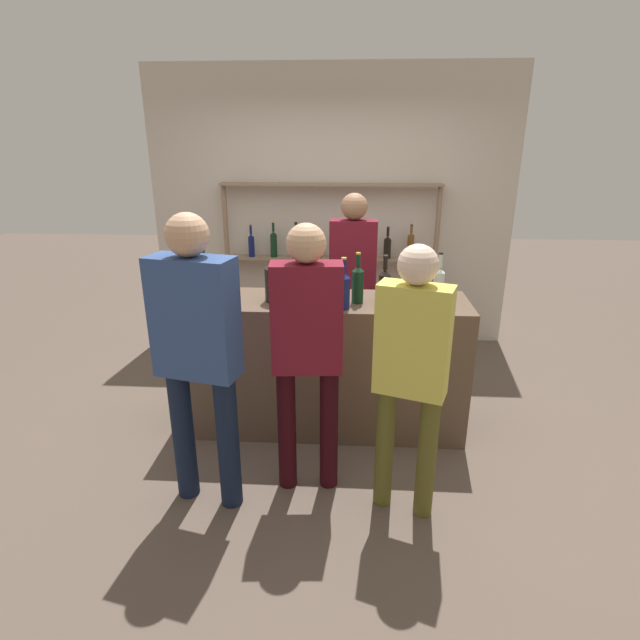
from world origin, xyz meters
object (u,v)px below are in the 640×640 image
(wine_glass, at_px, (319,281))
(customer_left, at_px, (197,344))
(counter_bottle_4, at_px, (343,289))
(counter_bottle_2, at_px, (439,283))
(server_behind_counter, at_px, (353,273))
(ice_bucket, at_px, (279,284))
(counter_bottle_5, at_px, (384,284))
(counter_bottle_1, at_px, (205,278))
(counter_bottle_3, at_px, (426,278))
(customer_right, at_px, (411,363))
(customer_center, at_px, (307,341))
(counter_bottle_0, at_px, (358,283))
(cork_jar, at_px, (325,295))

(wine_glass, bearing_deg, customer_left, -123.90)
(counter_bottle_4, bearing_deg, customer_left, -137.98)
(counter_bottle_2, bearing_deg, server_behind_counter, 128.03)
(counter_bottle_4, distance_m, ice_bucket, 0.48)
(counter_bottle_5, relative_size, wine_glass, 1.86)
(counter_bottle_1, bearing_deg, counter_bottle_4, -15.95)
(counter_bottle_1, xyz_separation_m, counter_bottle_4, (1.03, -0.29, 0.01))
(counter_bottle_2, distance_m, counter_bottle_4, 0.70)
(counter_bottle_3, relative_size, counter_bottle_5, 1.02)
(counter_bottle_3, distance_m, server_behind_counter, 0.83)
(customer_right, distance_m, customer_center, 0.61)
(counter_bottle_0, xyz_separation_m, counter_bottle_3, (0.50, 0.21, -0.01))
(wine_glass, bearing_deg, counter_bottle_4, -49.66)
(ice_bucket, relative_size, customer_center, 0.14)
(counter_bottle_2, xyz_separation_m, wine_glass, (-0.84, -0.01, -0.00))
(counter_bottle_3, bearing_deg, server_behind_counter, 130.25)
(wine_glass, bearing_deg, counter_bottle_2, 0.52)
(customer_center, bearing_deg, server_behind_counter, -14.03)
(counter_bottle_5, height_order, customer_left, customer_left)
(counter_bottle_5, bearing_deg, counter_bottle_2, 3.53)
(counter_bottle_4, bearing_deg, counter_bottle_3, 30.57)
(counter_bottle_1, height_order, server_behind_counter, server_behind_counter)
(counter_bottle_1, distance_m, customer_center, 1.19)
(counter_bottle_4, height_order, customer_center, customer_center)
(customer_center, bearing_deg, ice_bucket, 16.17)
(counter_bottle_3, height_order, wine_glass, counter_bottle_3)
(customer_right, height_order, customer_center, customer_center)
(cork_jar, distance_m, server_behind_counter, 0.96)
(cork_jar, xyz_separation_m, server_behind_counter, (0.19, 0.94, -0.09))
(counter_bottle_3, xyz_separation_m, wine_glass, (-0.77, -0.15, 0.00))
(counter_bottle_5, xyz_separation_m, cork_jar, (-0.41, -0.15, -0.04))
(counter_bottle_3, bearing_deg, counter_bottle_0, -156.75)
(wine_glass, height_order, customer_center, customer_center)
(counter_bottle_4, height_order, server_behind_counter, server_behind_counter)
(counter_bottle_0, relative_size, counter_bottle_3, 1.06)
(counter_bottle_3, xyz_separation_m, server_behind_counter, (-0.53, 0.63, -0.13))
(ice_bucket, relative_size, cork_jar, 1.41)
(counter_bottle_2, distance_m, cork_jar, 0.81)
(counter_bottle_1, xyz_separation_m, customer_right, (1.41, -1.02, -0.18))
(customer_right, bearing_deg, customer_left, 108.67)
(counter_bottle_5, height_order, server_behind_counter, server_behind_counter)
(counter_bottle_2, xyz_separation_m, counter_bottle_3, (-0.07, 0.14, -0.00))
(customer_left, bearing_deg, wine_glass, -20.80)
(counter_bottle_4, height_order, customer_left, customer_left)
(counter_bottle_1, xyz_separation_m, server_behind_counter, (1.09, 0.69, -0.13))
(server_behind_counter, bearing_deg, wine_glass, -15.18)
(counter_bottle_4, relative_size, cork_jar, 2.07)
(counter_bottle_4, bearing_deg, counter_bottle_2, 17.80)
(cork_jar, xyz_separation_m, customer_right, (0.51, -0.77, -0.14))
(counter_bottle_5, xyz_separation_m, ice_bucket, (-0.74, -0.04, -0.00))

